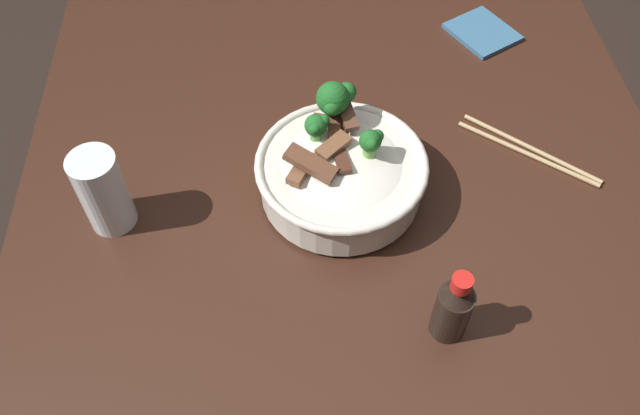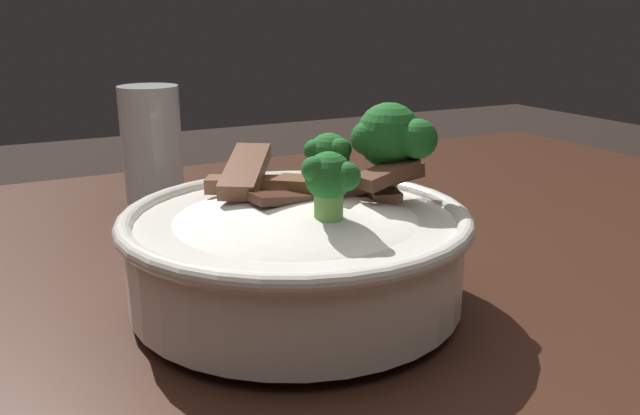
# 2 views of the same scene
# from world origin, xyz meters

# --- Properties ---
(rice_bowl) EXTENTS (0.24, 0.24, 0.14)m
(rice_bowl) POSITION_xyz_m (-0.08, -0.01, 0.81)
(rice_bowl) COLOR silver
(rice_bowl) RESTS_ON dining_table
(drinking_glass) EXTENTS (0.06, 0.06, 0.12)m
(drinking_glass) POSITION_xyz_m (-0.06, -0.33, 0.82)
(drinking_glass) COLOR white
(drinking_glass) RESTS_ON dining_table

